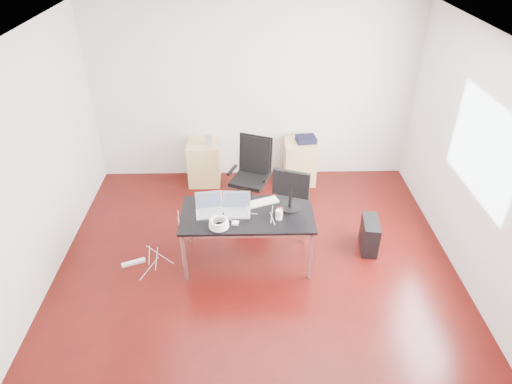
{
  "coord_description": "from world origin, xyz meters",
  "views": [
    {
      "loc": [
        -0.11,
        -4.23,
        3.92
      ],
      "look_at": [
        0.0,
        0.55,
        0.85
      ],
      "focal_mm": 32.0,
      "sensor_mm": 36.0,
      "label": 1
    }
  ],
  "objects_px": {
    "filing_cabinet_left": "(204,162)",
    "filing_cabinet_right": "(300,161)",
    "pc_tower": "(369,235)",
    "desk": "(247,217)",
    "office_chair": "(252,171)"
  },
  "relations": [
    {
      "from": "office_chair",
      "to": "pc_tower",
      "type": "distance_m",
      "value": 1.89
    },
    {
      "from": "desk",
      "to": "filing_cabinet_right",
      "type": "height_order",
      "value": "desk"
    },
    {
      "from": "filing_cabinet_left",
      "to": "pc_tower",
      "type": "relative_size",
      "value": 1.56
    },
    {
      "from": "desk",
      "to": "filing_cabinet_right",
      "type": "distance_m",
      "value": 2.18
    },
    {
      "from": "filing_cabinet_left",
      "to": "filing_cabinet_right",
      "type": "height_order",
      "value": "same"
    },
    {
      "from": "filing_cabinet_left",
      "to": "filing_cabinet_right",
      "type": "bearing_deg",
      "value": 0.0
    },
    {
      "from": "desk",
      "to": "office_chair",
      "type": "distance_m",
      "value": 1.24
    },
    {
      "from": "filing_cabinet_right",
      "to": "pc_tower",
      "type": "distance_m",
      "value": 1.93
    },
    {
      "from": "pc_tower",
      "to": "filing_cabinet_left",
      "type": "bearing_deg",
      "value": 149.01
    },
    {
      "from": "office_chair",
      "to": "desk",
      "type": "bearing_deg",
      "value": -71.37
    },
    {
      "from": "desk",
      "to": "filing_cabinet_right",
      "type": "bearing_deg",
      "value": 66.47
    },
    {
      "from": "desk",
      "to": "office_chair",
      "type": "bearing_deg",
      "value": 86.69
    },
    {
      "from": "filing_cabinet_left",
      "to": "filing_cabinet_right",
      "type": "relative_size",
      "value": 1.0
    },
    {
      "from": "filing_cabinet_left",
      "to": "pc_tower",
      "type": "bearing_deg",
      "value": -37.87
    },
    {
      "from": "desk",
      "to": "filing_cabinet_right",
      "type": "xyz_separation_m",
      "value": [
        0.86,
        1.97,
        -0.33
      ]
    }
  ]
}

